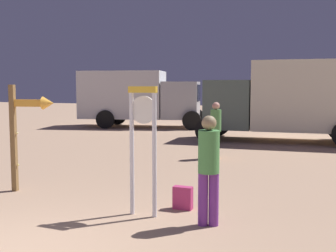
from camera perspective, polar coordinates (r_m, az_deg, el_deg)
standing_clock at (r=6.57m, az=-3.43°, el=-1.32°), size 0.48×0.11×2.06m
arrow_sign at (r=8.51m, az=-18.70°, el=0.54°), size 0.92×0.36×2.10m
person_near_clock at (r=6.16m, az=5.59°, el=-5.29°), size 0.31×0.31×1.64m
backpack at (r=7.11m, az=2.06°, el=-9.83°), size 0.32×0.19×0.39m
person_distant at (r=11.96m, az=6.56°, el=-0.14°), size 0.31×0.31×1.62m
box_truck_near at (r=16.14m, az=17.44°, el=3.63°), size 6.76×2.88×2.99m
box_truck_far at (r=21.32m, az=-4.28°, el=4.04°), size 6.54×3.56×2.83m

